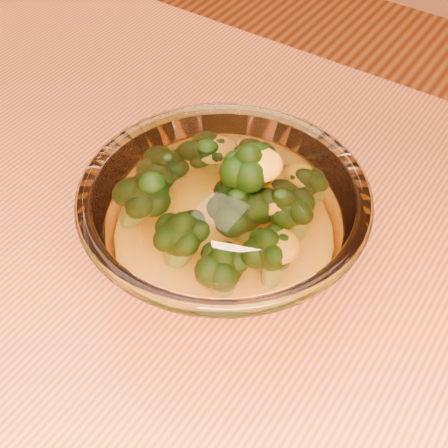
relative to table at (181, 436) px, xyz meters
The scene contains 4 objects.
table is the anchor object (origin of this frame).
glass_bowl 0.17m from the table, 102.97° to the left, with size 0.20×0.20×0.09m.
cheese_sauce 0.16m from the table, 102.97° to the left, with size 0.12×0.12×0.03m, color orange.
broccoli_heap 0.19m from the table, 106.18° to the left, with size 0.14×0.13×0.08m.
Camera 1 is at (0.15, -0.16, 1.12)m, focal length 50.00 mm.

